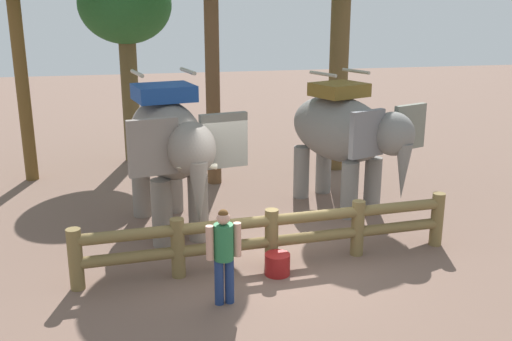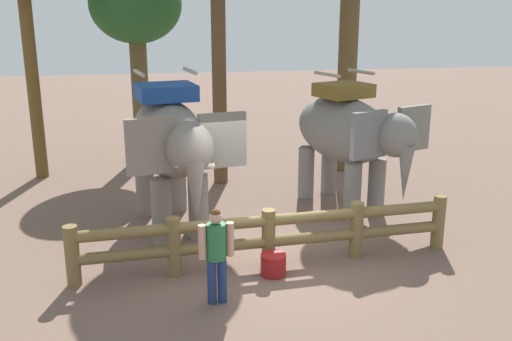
{
  "view_description": "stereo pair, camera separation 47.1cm",
  "coord_description": "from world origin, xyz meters",
  "views": [
    {
      "loc": [
        -2.33,
        -9.48,
        4.54
      ],
      "look_at": [
        0.0,
        1.17,
        1.4
      ],
      "focal_mm": 41.15,
      "sensor_mm": 36.0,
      "label": 1
    },
    {
      "loc": [
        -1.86,
        -9.57,
        4.54
      ],
      "look_at": [
        0.0,
        1.17,
        1.4
      ],
      "focal_mm": 41.15,
      "sensor_mm": 36.0,
      "label": 2
    }
  ],
  "objects": [
    {
      "name": "log_fence",
      "position": [
        0.0,
        -0.12,
        0.6
      ],
      "size": [
        6.89,
        0.65,
        1.05
      ],
      "color": "brown",
      "rests_on": "ground"
    },
    {
      "name": "elephant_near_left",
      "position": [
        -1.6,
        1.9,
        1.83
      ],
      "size": [
        2.32,
        3.88,
        3.26
      ],
      "color": "gray",
      "rests_on": "ground"
    },
    {
      "name": "ground_plane",
      "position": [
        0.0,
        0.0,
        0.0
      ],
      "size": [
        60.0,
        60.0,
        0.0
      ],
      "primitive_type": "plane",
      "color": "brown"
    },
    {
      "name": "feed_bucket",
      "position": [
        0.01,
        -0.5,
        0.19
      ],
      "size": [
        0.44,
        0.44,
        0.37
      ],
      "color": "maroon",
      "rests_on": "ground"
    },
    {
      "name": "tourist_woman_in_black",
      "position": [
        -1.05,
        -1.31,
        0.9
      ],
      "size": [
        0.55,
        0.33,
        1.56
      ],
      "color": "navy",
      "rests_on": "ground"
    },
    {
      "name": "tree_deep_back",
      "position": [
        -2.28,
        7.84,
        4.34
      ],
      "size": [
        2.59,
        2.59,
        5.59
      ],
      "color": "brown",
      "rests_on": "ground"
    },
    {
      "name": "elephant_center",
      "position": [
        2.32,
        2.57,
        1.73
      ],
      "size": [
        2.64,
        3.67,
        3.09
      ],
      "color": "slate",
      "rests_on": "ground"
    }
  ]
}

